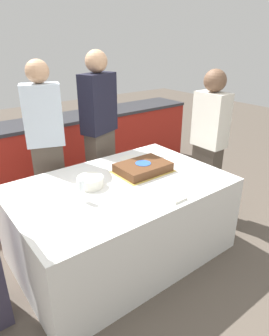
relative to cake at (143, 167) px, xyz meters
The scene contains 11 objects.
ground_plane 0.83m from the cake, 167.35° to the right, with size 14.00×14.00×0.00m, color brown.
back_counter 1.66m from the cake, 100.74° to the left, with size 4.40×0.58×0.92m.
dining_table 0.51m from the cake, 167.35° to the right, with size 1.83×1.19×0.73m.
cake is the anchor object (origin of this frame).
plate_stack 0.54m from the cake, behind, with size 0.22×0.22×0.09m.
wine_glass 0.72m from the cake, 168.73° to the right, with size 0.07×0.07×0.18m.
side_plate_near_cake 0.34m from the cake, 74.52° to the left, with size 0.20×0.20×0.00m.
utensil_pile 0.57m from the cake, 102.55° to the right, with size 0.13×0.11×0.02m.
person_cutting_cake 0.76m from the cake, 90.00° to the left, with size 0.44×0.33×1.76m.
person_seated_right 0.84m from the cake, ahead, with size 0.22×0.34×1.59m.
person_standing_back 0.97m from the cake, 128.96° to the left, with size 0.40×0.31×1.70m.
Camera 1 is at (-1.30, -1.88, 1.87)m, focal length 32.00 mm.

